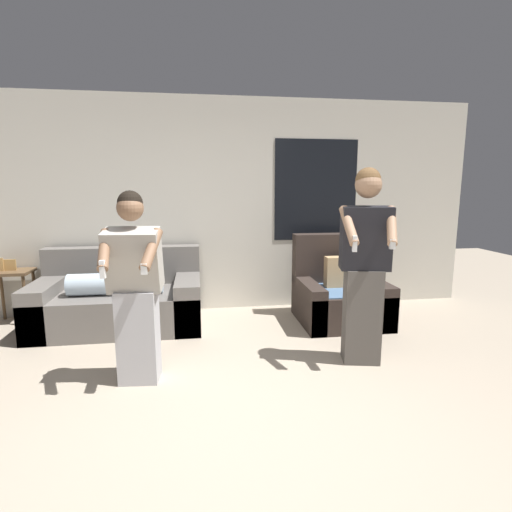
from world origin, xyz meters
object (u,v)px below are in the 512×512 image
Objects in this scene: couch at (120,300)px; side_table at (11,280)px; person_right at (364,266)px; armchair at (339,295)px; person_left at (135,289)px.

couch is 2.34× the size of side_table.
side_table is 0.44× the size of person_right.
person_right is at bearing -23.87° from side_table.
armchair is 1.28m from person_right.
person_left reaches higher than armchair.
person_left reaches higher than side_table.
person_right reaches higher than person_left.
couch is at bearing 105.63° from person_left.
couch is at bearing 175.60° from armchair.
person_right is (-0.20, -1.13, 0.59)m from armchair.
armchair is 3.88m from side_table.
person_right is at bearing -29.15° from couch.
armchair is 1.30× the size of side_table.
armchair is at bearing -4.40° from couch.
armchair is at bearing -7.20° from side_table.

